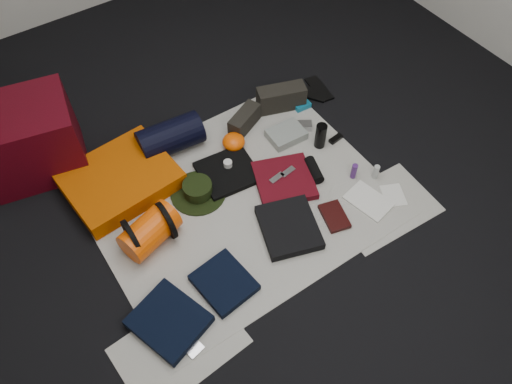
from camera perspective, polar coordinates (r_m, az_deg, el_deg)
floor at (r=2.88m, az=-1.85°, el=-1.05°), size 4.50×4.50×0.02m
newspaper_mat at (r=2.87m, az=-1.85°, el=-0.90°), size 1.60×1.30×0.01m
newspaper_sheet_front_left at (r=2.50m, az=-8.74°, el=-16.96°), size 0.61×0.44×0.00m
newspaper_sheet_front_right at (r=2.93m, az=14.35°, el=-1.67°), size 0.60×0.43×0.00m
red_cabinet at (r=3.14m, az=-24.47°, el=5.51°), size 0.61×0.55×0.44m
sleeping_pad at (r=2.99m, az=-15.26°, el=1.39°), size 0.64×0.54×0.11m
stuff_sack at (r=2.70m, az=-12.03°, el=-4.39°), size 0.35×0.26×0.18m
sack_strap_left at (r=2.67m, az=-13.98°, el=-5.18°), size 0.02×0.22×0.22m
sack_strap_right at (r=2.70m, az=-10.22°, el=-3.21°), size 0.03×0.22×0.22m
navy_duffel at (r=3.08m, az=-9.74°, el=6.23°), size 0.40×0.24×0.20m
boonie_brim at (r=2.90m, az=-6.62°, el=-0.09°), size 0.38×0.38×0.01m
boonie_crown at (r=2.87m, az=-6.70°, el=0.40°), size 0.17×0.17×0.07m
hiking_boot_left at (r=3.18m, az=-1.34°, el=8.20°), size 0.26×0.19×0.12m
hiking_boot_right at (r=3.31m, az=2.91°, el=10.70°), size 0.33×0.21×0.16m
flip_flop_left at (r=3.48m, az=5.69°, el=11.33°), size 0.26×0.30×0.02m
flip_flop_right at (r=3.51m, az=7.24°, el=11.63°), size 0.13×0.26×0.01m
trousers_navy_a at (r=2.52m, az=-9.91°, el=-14.30°), size 0.38×0.41×0.05m
trousers_navy_b at (r=2.58m, az=-3.68°, el=-10.28°), size 0.28×0.31×0.04m
trousers_charcoal at (r=2.73m, az=3.78°, el=-4.05°), size 0.39×0.42×0.05m
black_tshirt at (r=2.97m, az=-3.22°, el=2.30°), size 0.36×0.34×0.03m
red_shirt at (r=2.92m, az=3.24°, el=1.35°), size 0.42×0.42×0.04m
orange_stuff_sack at (r=3.08m, az=-2.57°, el=5.76°), size 0.17×0.17×0.09m
first_aid_pouch at (r=3.15m, az=3.47°, el=6.59°), size 0.23×0.18×0.06m
water_bottle at (r=3.08m, az=7.39°, el=6.39°), size 0.08×0.08×0.17m
speaker at (r=2.97m, az=6.63°, el=2.51°), size 0.11×0.18×0.07m
compact_camera at (r=3.22m, az=5.42°, el=7.54°), size 0.13×0.11×0.04m
cyan_case at (r=3.36m, az=5.28°, el=9.84°), size 0.11×0.08×0.03m
toiletry_purple at (r=2.98m, az=11.13°, el=2.36°), size 0.04×0.04×0.10m
toiletry_clear at (r=3.01m, az=13.53°, el=2.24°), size 0.04×0.04×0.10m
paperback_book at (r=2.82m, az=8.95°, el=-2.76°), size 0.17×0.21×0.03m
map_booklet at (r=2.92m, az=12.74°, el=-1.01°), size 0.22×0.28×0.01m
map_printout at (r=2.98m, az=15.43°, el=-0.36°), size 0.18×0.19×0.01m
sunglasses at (r=3.18m, az=9.11°, el=6.03°), size 0.10×0.05×0.02m
key_cluster at (r=2.48m, az=-7.17°, el=-17.25°), size 0.09×0.09×0.01m
tape_roll at (r=2.96m, az=-3.24°, el=3.25°), size 0.05×0.05×0.04m
energy_bar_a at (r=2.89m, az=2.39°, el=1.61°), size 0.10×0.05×0.01m
energy_bar_b at (r=2.93m, az=3.66°, el=2.30°), size 0.10×0.05×0.01m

